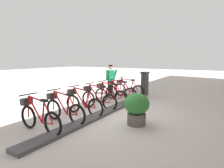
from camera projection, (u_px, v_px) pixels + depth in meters
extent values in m
plane|color=beige|center=(107.00, 113.00, 6.76)|extent=(60.00, 60.00, 0.00)
cube|color=#47474C|center=(107.00, 111.00, 6.75)|extent=(0.44, 7.15, 0.10)
cube|color=#38383D|center=(145.00, 84.00, 10.01)|extent=(0.28, 0.44, 1.20)
cube|color=#194C8C|center=(142.00, 78.00, 10.04)|extent=(0.03, 0.30, 0.40)
cube|color=black|center=(145.00, 73.00, 9.92)|extent=(0.36, 0.52, 0.08)
torus|color=black|center=(138.00, 92.00, 9.23)|extent=(0.67, 0.09, 0.67)
torus|color=black|center=(120.00, 90.00, 9.79)|extent=(0.67, 0.09, 0.67)
cylinder|color=red|center=(126.00, 85.00, 9.57)|extent=(0.60, 0.06, 0.70)
cylinder|color=red|center=(132.00, 86.00, 9.39)|extent=(0.16, 0.05, 0.61)
cylinder|color=red|center=(127.00, 79.00, 9.50)|extent=(0.69, 0.06, 0.11)
cylinder|color=red|center=(134.00, 92.00, 9.34)|extent=(0.43, 0.04, 0.09)
cylinder|color=red|center=(136.00, 86.00, 9.27)|extent=(0.33, 0.04, 0.56)
cylinder|color=red|center=(121.00, 84.00, 9.74)|extent=(0.10, 0.04, 0.62)
cube|color=black|center=(133.00, 80.00, 9.31)|extent=(0.22, 0.11, 0.06)
cylinder|color=black|center=(121.00, 78.00, 9.67)|extent=(0.05, 0.54, 0.03)
cube|color=#2D2D2D|center=(120.00, 81.00, 9.76)|extent=(0.21, 0.29, 0.18)
torus|color=black|center=(130.00, 95.00, 8.46)|extent=(0.67, 0.09, 0.67)
torus|color=black|center=(112.00, 92.00, 9.03)|extent=(0.67, 0.09, 0.67)
cylinder|color=red|center=(117.00, 87.00, 8.80)|extent=(0.60, 0.06, 0.70)
cylinder|color=red|center=(124.00, 89.00, 8.62)|extent=(0.16, 0.05, 0.61)
cylinder|color=red|center=(119.00, 81.00, 8.73)|extent=(0.69, 0.06, 0.11)
cylinder|color=red|center=(126.00, 95.00, 8.58)|extent=(0.43, 0.04, 0.09)
cylinder|color=red|center=(128.00, 89.00, 8.50)|extent=(0.33, 0.04, 0.56)
cylinder|color=red|center=(112.00, 86.00, 8.97)|extent=(0.10, 0.04, 0.62)
cube|color=black|center=(125.00, 82.00, 8.55)|extent=(0.22, 0.11, 0.06)
cylinder|color=black|center=(113.00, 79.00, 8.90)|extent=(0.05, 0.54, 0.03)
cube|color=#2D2D2D|center=(111.00, 83.00, 8.99)|extent=(0.21, 0.29, 0.18)
torus|color=black|center=(121.00, 98.00, 7.69)|extent=(0.67, 0.09, 0.67)
torus|color=black|center=(101.00, 95.00, 8.26)|extent=(0.67, 0.09, 0.67)
cylinder|color=red|center=(107.00, 90.00, 8.04)|extent=(0.60, 0.06, 0.70)
cylinder|color=red|center=(114.00, 92.00, 7.86)|extent=(0.16, 0.05, 0.61)
cylinder|color=red|center=(108.00, 83.00, 7.96)|extent=(0.69, 0.06, 0.11)
cylinder|color=red|center=(117.00, 98.00, 7.81)|extent=(0.43, 0.04, 0.09)
cylinder|color=red|center=(118.00, 91.00, 7.74)|extent=(0.33, 0.04, 0.56)
cylinder|color=red|center=(102.00, 89.00, 8.20)|extent=(0.10, 0.04, 0.62)
cube|color=black|center=(115.00, 84.00, 7.78)|extent=(0.22, 0.11, 0.06)
cylinder|color=black|center=(102.00, 81.00, 8.14)|extent=(0.05, 0.54, 0.03)
cube|color=#2D2D2D|center=(100.00, 86.00, 8.23)|extent=(0.21, 0.29, 0.18)
torus|color=black|center=(110.00, 102.00, 6.93)|extent=(0.67, 0.09, 0.67)
torus|color=black|center=(89.00, 99.00, 7.49)|extent=(0.67, 0.09, 0.67)
cylinder|color=red|center=(95.00, 93.00, 7.27)|extent=(0.60, 0.06, 0.70)
cylinder|color=red|center=(102.00, 95.00, 7.09)|extent=(0.16, 0.05, 0.61)
cylinder|color=red|center=(96.00, 86.00, 7.20)|extent=(0.69, 0.06, 0.11)
cylinder|color=red|center=(105.00, 102.00, 7.04)|extent=(0.43, 0.04, 0.09)
cylinder|color=red|center=(106.00, 95.00, 6.97)|extent=(0.33, 0.04, 0.56)
cylinder|color=red|center=(89.00, 92.00, 7.44)|extent=(0.10, 0.04, 0.62)
cube|color=black|center=(103.00, 87.00, 7.01)|extent=(0.22, 0.11, 0.06)
cylinder|color=black|center=(89.00, 83.00, 7.37)|extent=(0.05, 0.54, 0.03)
cube|color=#2D2D2D|center=(87.00, 88.00, 7.46)|extent=(0.21, 0.29, 0.18)
torus|color=black|center=(95.00, 108.00, 6.16)|extent=(0.67, 0.09, 0.67)
torus|color=black|center=(73.00, 104.00, 6.73)|extent=(0.67, 0.09, 0.67)
cylinder|color=red|center=(80.00, 97.00, 6.50)|extent=(0.60, 0.06, 0.70)
cylinder|color=red|center=(87.00, 100.00, 6.32)|extent=(0.16, 0.05, 0.61)
cylinder|color=red|center=(81.00, 89.00, 6.43)|extent=(0.69, 0.06, 0.11)
cylinder|color=red|center=(91.00, 108.00, 6.28)|extent=(0.43, 0.04, 0.09)
cylinder|color=red|center=(92.00, 99.00, 6.20)|extent=(0.33, 0.04, 0.56)
cylinder|color=red|center=(73.00, 96.00, 6.67)|extent=(0.10, 0.04, 0.62)
cube|color=black|center=(88.00, 90.00, 6.25)|extent=(0.22, 0.11, 0.06)
cylinder|color=black|center=(74.00, 86.00, 6.60)|extent=(0.05, 0.54, 0.03)
cube|color=#2D2D2D|center=(72.00, 92.00, 6.69)|extent=(0.21, 0.29, 0.18)
torus|color=black|center=(77.00, 115.00, 5.39)|extent=(0.67, 0.09, 0.67)
torus|color=black|center=(54.00, 110.00, 5.96)|extent=(0.67, 0.09, 0.67)
cylinder|color=red|center=(60.00, 103.00, 5.74)|extent=(0.60, 0.06, 0.70)
cylinder|color=red|center=(68.00, 105.00, 5.56)|extent=(0.16, 0.05, 0.61)
cylinder|color=red|center=(61.00, 93.00, 5.66)|extent=(0.69, 0.06, 0.11)
cylinder|color=red|center=(72.00, 115.00, 5.51)|extent=(0.43, 0.04, 0.09)
cylinder|color=red|center=(73.00, 105.00, 5.44)|extent=(0.33, 0.04, 0.56)
cylinder|color=red|center=(54.00, 100.00, 5.90)|extent=(0.10, 0.04, 0.62)
cube|color=black|center=(69.00, 95.00, 5.48)|extent=(0.22, 0.11, 0.06)
cylinder|color=black|center=(54.00, 90.00, 5.84)|extent=(0.05, 0.54, 0.03)
cube|color=#2D2D2D|center=(52.00, 96.00, 5.93)|extent=(0.21, 0.29, 0.18)
torus|color=black|center=(53.00, 124.00, 4.62)|extent=(0.67, 0.09, 0.67)
torus|color=black|center=(28.00, 117.00, 5.19)|extent=(0.67, 0.09, 0.67)
cylinder|color=red|center=(35.00, 109.00, 4.97)|extent=(0.60, 0.06, 0.70)
cylinder|color=red|center=(43.00, 112.00, 4.79)|extent=(0.16, 0.05, 0.61)
cylinder|color=red|center=(36.00, 99.00, 4.90)|extent=(0.69, 0.06, 0.11)
cylinder|color=red|center=(47.00, 124.00, 4.74)|extent=(0.43, 0.04, 0.09)
cylinder|color=red|center=(48.00, 113.00, 4.67)|extent=(0.33, 0.04, 0.56)
cylinder|color=red|center=(28.00, 107.00, 5.14)|extent=(0.10, 0.04, 0.62)
cube|color=black|center=(44.00, 101.00, 4.71)|extent=(0.22, 0.11, 0.06)
cylinder|color=black|center=(28.00, 94.00, 5.07)|extent=(0.05, 0.54, 0.03)
cube|color=#2D2D2D|center=(26.00, 102.00, 5.16)|extent=(0.21, 0.29, 0.18)
cube|color=white|center=(113.00, 94.00, 10.08)|extent=(0.28, 0.18, 0.10)
cube|color=white|center=(108.00, 94.00, 10.02)|extent=(0.28, 0.18, 0.10)
cylinder|color=black|center=(112.00, 87.00, 10.07)|extent=(0.15, 0.15, 0.82)
cylinder|color=black|center=(109.00, 88.00, 9.93)|extent=(0.15, 0.15, 0.82)
cube|color=#1A8551|center=(110.00, 75.00, 9.91)|extent=(0.36, 0.46, 0.56)
cylinder|color=#1A8551|center=(115.00, 75.00, 10.01)|extent=(0.35, 0.19, 0.57)
cylinder|color=#1A8551|center=(108.00, 75.00, 9.66)|extent=(0.35, 0.19, 0.57)
sphere|color=tan|center=(110.00, 67.00, 9.85)|extent=(0.22, 0.22, 0.22)
cylinder|color=black|center=(111.00, 65.00, 9.82)|extent=(0.22, 0.22, 0.06)
cylinder|color=#59544C|center=(136.00, 119.00, 5.51)|extent=(0.56, 0.56, 0.35)
ellipsoid|color=#317E35|center=(137.00, 104.00, 5.44)|extent=(0.76, 0.76, 0.64)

